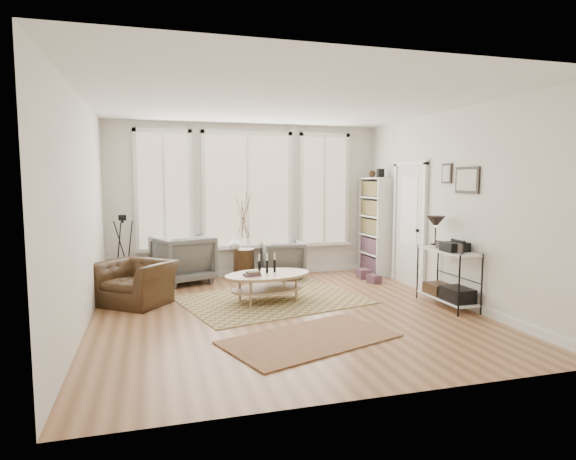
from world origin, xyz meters
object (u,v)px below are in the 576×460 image
object	(u,v)px
bookcase	(375,226)
armchair_left	(183,259)
side_table	(244,238)
coffee_table	(267,280)
armchair_right	(283,259)
accent_chair	(136,283)
low_shelf	(447,272)

from	to	relation	value
bookcase	armchair_left	size ratio (longest dim) A/B	2.17
armchair_left	side_table	xyz separation A→B (m)	(1.10, -0.05, 0.35)
coffee_table	bookcase	bearing A→B (deg)	31.02
armchair_right	armchair_left	bearing A→B (deg)	3.10
armchair_left	accent_chair	xyz separation A→B (m)	(-0.78, -1.32, -0.11)
side_table	accent_chair	bearing A→B (deg)	-145.88
accent_chair	armchair_right	bearing A→B (deg)	63.51
bookcase	coffee_table	distance (m)	3.02
bookcase	accent_chair	bearing A→B (deg)	-165.66
armchair_left	accent_chair	bearing A→B (deg)	38.73
side_table	accent_chair	distance (m)	2.32
bookcase	low_shelf	size ratio (longest dim) A/B	1.58
side_table	accent_chair	world-z (taller)	side_table
low_shelf	side_table	bearing A→B (deg)	133.70
armchair_right	side_table	xyz separation A→B (m)	(-0.74, 0.01, 0.43)
armchair_left	armchair_right	size ratio (longest dim) A/B	1.23
armchair_left	accent_chair	distance (m)	1.54
coffee_table	armchair_right	bearing A→B (deg)	67.33
bookcase	side_table	size ratio (longest dim) A/B	1.27
bookcase	low_shelf	xyz separation A→B (m)	(-0.06, -2.52, -0.44)
low_shelf	side_table	size ratio (longest dim) A/B	0.81
coffee_table	low_shelf	bearing A→B (deg)	-21.90
armchair_left	armchair_right	world-z (taller)	armchair_left
bookcase	accent_chair	distance (m)	4.66
armchair_right	bookcase	bearing A→B (deg)	-178.61
low_shelf	accent_chair	distance (m)	4.63
accent_chair	side_table	bearing A→B (deg)	71.95
low_shelf	coffee_table	world-z (taller)	low_shelf
bookcase	coffee_table	size ratio (longest dim) A/B	1.38
low_shelf	armchair_left	size ratio (longest dim) A/B	1.37
bookcase	side_table	distance (m)	2.60
low_shelf	side_table	xyz separation A→B (m)	(-2.53, 2.65, 0.27)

